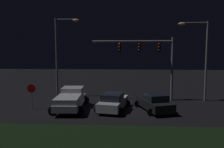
# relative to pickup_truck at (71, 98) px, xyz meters

# --- Properties ---
(ground_plane) EXTENTS (80.00, 80.00, 0.00)m
(ground_plane) POSITION_rel_pickup_truck_xyz_m (3.88, 0.92, -1.00)
(ground_plane) COLOR black
(grass_median) EXTENTS (22.46, 4.86, 0.10)m
(grass_median) POSITION_rel_pickup_truck_xyz_m (3.88, -7.01, -0.95)
(grass_median) COLOR black
(grass_median) RESTS_ON ground_plane
(pickup_truck) EXTENTS (3.06, 5.50, 1.80)m
(pickup_truck) POSITION_rel_pickup_truck_xyz_m (0.00, 0.00, 0.00)
(pickup_truck) COLOR #B7B7BC
(pickup_truck) RESTS_ON ground_plane
(car_sedan) EXTENTS (3.01, 4.66, 1.51)m
(car_sedan) POSITION_rel_pickup_truck_xyz_m (3.75, -0.15, -0.26)
(car_sedan) COLOR #B7B7BC
(car_sedan) RESTS_ON ground_plane
(car_sedan_far) EXTENTS (3.31, 4.74, 1.51)m
(car_sedan_far) POSITION_rel_pickup_truck_xyz_m (7.30, -0.11, -0.26)
(car_sedan_far) COLOR black
(car_sedan_far) RESTS_ON ground_plane
(traffic_signal_gantry) EXTENTS (8.32, 0.56, 6.50)m
(traffic_signal_gantry) POSITION_rel_pickup_truck_xyz_m (7.11, 4.18, 3.90)
(traffic_signal_gantry) COLOR slate
(traffic_signal_gantry) RESTS_ON ground_plane
(street_lamp_left) EXTENTS (2.68, 0.44, 8.66)m
(street_lamp_left) POSITION_rel_pickup_truck_xyz_m (-2.33, 5.51, 4.42)
(street_lamp_left) COLOR slate
(street_lamp_left) RESTS_ON ground_plane
(street_lamp_right) EXTENTS (3.01, 0.44, 8.06)m
(street_lamp_right) POSITION_rel_pickup_truck_xyz_m (12.30, 4.12, 4.12)
(street_lamp_right) COLOR slate
(street_lamp_right) RESTS_ON ground_plane
(stop_sign) EXTENTS (0.76, 0.08, 2.23)m
(stop_sign) POSITION_rel_pickup_truck_xyz_m (-3.46, -0.16, 0.56)
(stop_sign) COLOR slate
(stop_sign) RESTS_ON ground_plane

